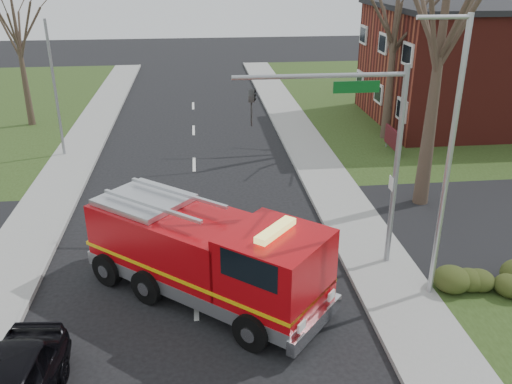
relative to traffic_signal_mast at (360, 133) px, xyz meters
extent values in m
plane|color=black|center=(-5.21, -1.50, -4.71)|extent=(120.00, 120.00, 0.00)
cube|color=gray|center=(0.99, -1.50, -4.63)|extent=(2.40, 80.00, 0.15)
cube|color=maroon|center=(13.79, 16.50, -1.21)|extent=(15.00, 10.00, 7.00)
cube|color=black|center=(13.79, 16.50, 2.39)|extent=(15.40, 10.40, 0.30)
cube|color=silver|center=(6.24, 16.50, -2.71)|extent=(0.12, 1.40, 1.20)
cube|color=#4E121A|center=(5.29, 11.00, -3.81)|extent=(0.12, 2.00, 1.00)
cylinder|color=gray|center=(5.29, 10.20, -4.26)|extent=(0.08, 0.08, 0.90)
cylinder|color=gray|center=(5.29, 11.80, -4.26)|extent=(0.08, 0.08, 0.90)
ellipsoid|color=#283112|center=(3.79, -2.50, -4.13)|extent=(2.80, 2.00, 0.90)
cone|color=#3A2A22|center=(4.29, 4.50, 1.29)|extent=(0.64, 0.64, 12.00)
cone|color=#3A2A22|center=(5.79, 13.50, 0.54)|extent=(0.56, 0.56, 10.50)
cone|color=#3A2A22|center=(-15.21, 18.50, -0.21)|extent=(0.44, 0.44, 9.00)
cylinder|color=gray|center=(1.29, 0.00, -1.31)|extent=(0.18, 0.18, 6.80)
cylinder|color=gray|center=(-1.31, 0.00, 1.79)|extent=(5.20, 0.14, 0.14)
cube|color=#0C591E|center=(-0.21, 0.00, 1.44)|extent=(1.40, 0.06, 0.35)
imported|color=black|center=(-3.31, 0.00, 1.44)|extent=(0.22, 0.18, 1.10)
cylinder|color=#B7BABF|center=(1.99, -2.00, -0.51)|extent=(0.16, 0.16, 8.40)
cylinder|color=#B7BABF|center=(1.29, -2.00, 3.59)|extent=(1.40, 0.12, 0.12)
cylinder|color=gray|center=(-12.01, 12.50, -1.21)|extent=(0.14, 0.14, 7.00)
cube|color=#AD080D|center=(-5.82, -0.40, -3.19)|extent=(5.53, 5.26, 2.06)
cube|color=#AD080D|center=(-2.99, -2.83, -3.04)|extent=(3.60, 3.60, 2.36)
cube|color=#B7BABF|center=(-4.93, -1.16, -4.02)|extent=(7.48, 6.94, 0.44)
cube|color=#E5B20C|center=(-4.93, -1.16, -3.48)|extent=(7.49, 6.94, 0.12)
cube|color=black|center=(-2.17, -3.53, -2.30)|extent=(1.54, 1.77, 0.83)
cube|color=#E5D866|center=(-2.99, -2.83, -1.71)|extent=(1.28, 1.42, 0.18)
cylinder|color=black|center=(-3.75, -3.86, -4.17)|extent=(1.04, 0.96, 1.08)
cylinder|color=black|center=(-2.09, -1.92, -4.17)|extent=(1.04, 0.96, 1.08)
cylinder|color=black|center=(-7.99, -0.21, -4.17)|extent=(1.04, 0.96, 1.08)
cylinder|color=black|center=(-6.33, 1.72, -4.17)|extent=(1.04, 0.96, 1.08)
camera|label=1|loc=(-4.92, -15.50, 4.94)|focal=38.00mm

